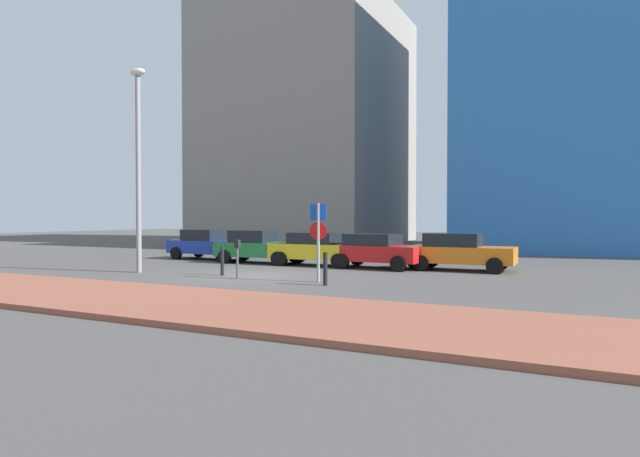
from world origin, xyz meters
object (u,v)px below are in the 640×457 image
parking_meter (237,253)px  street_lamp (138,155)px  parked_car_yellow (318,248)px  parked_car_orange (459,251)px  parking_sign_post (318,233)px  parked_car_red (375,250)px  traffic_bollard_mid (222,261)px  parked_car_green (258,246)px  parked_car_blue (208,244)px  traffic_bollard_near (325,269)px

parking_meter → street_lamp: bearing=-179.8°
parking_meter → street_lamp: 6.01m
parked_car_yellow → parked_car_orange: size_ratio=1.04×
parking_sign_post → parking_meter: parking_sign_post is taller
parked_car_yellow → parking_meter: 5.80m
parked_car_red → parking_sign_post: bearing=-90.1°
parked_car_orange → traffic_bollard_mid: (-7.55, -5.85, -0.25)m
parked_car_green → traffic_bollard_mid: parked_car_green is taller
parking_sign_post → parked_car_orange: bearing=60.6°
street_lamp → parked_car_blue: bearing=104.6°
parking_meter → parked_car_blue: bearing=134.6°
parked_car_yellow → street_lamp: street_lamp is taller
parking_meter → street_lamp: street_lamp is taller
traffic_bollard_near → traffic_bollard_mid: size_ratio=0.98×
parking_meter → parked_car_orange: bearing=44.7°
parked_car_blue → parking_sign_post: size_ratio=1.70×
parked_car_blue → parked_car_red: (9.45, -0.70, -0.01)m
parked_car_green → parked_car_yellow: parked_car_green is taller
parked_car_blue → traffic_bollard_near: 12.15m
parked_car_green → parked_car_orange: 9.34m
parked_car_yellow → street_lamp: (-5.02, -5.81, 3.87)m
parked_car_green → street_lamp: street_lamp is taller
parked_car_green → street_lamp: bearing=-107.7°
street_lamp → traffic_bollard_mid: (3.61, 0.58, -4.11)m
traffic_bollard_near → parked_car_red: bearing=95.5°
parked_car_green → parked_car_yellow: bearing=0.7°
parked_car_yellow → parking_meter: size_ratio=3.21×
parked_car_yellow → parking_sign_post: 6.15m
parked_car_red → parked_car_orange: parked_car_orange is taller
parked_car_blue → parked_car_green: size_ratio=1.06×
parked_car_green → street_lamp: 7.19m
parked_car_blue → parked_car_green: 3.61m
parked_car_blue → parking_sign_post: 11.29m
parking_meter → traffic_bollard_near: 3.69m
parked_car_blue → parking_meter: size_ratio=3.27×
traffic_bollard_mid → parked_car_yellow: bearing=75.0°
traffic_bollard_near → traffic_bollard_mid: 4.82m
street_lamp → parked_car_yellow: bearing=49.2°
parked_car_red → traffic_bollard_near: parked_car_red is taller
parked_car_green → parked_car_red: bearing=0.2°
parked_car_yellow → traffic_bollard_mid: size_ratio=4.06×
parked_car_orange → traffic_bollard_near: 7.33m
parked_car_blue → parked_car_red: parked_car_blue is taller
parked_car_green → parking_sign_post: size_ratio=1.60×
parked_car_yellow → street_lamp: 8.60m
parking_meter → parking_sign_post: bearing=6.5°
parked_car_red → traffic_bollard_near: size_ratio=3.83×
parked_car_blue → parking_sign_post: bearing=-33.0°
parked_car_blue → parked_car_green: (3.53, -0.73, 0.01)m
parked_car_yellow → parked_car_red: parked_car_yellow is taller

